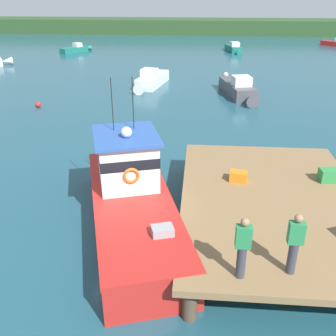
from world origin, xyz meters
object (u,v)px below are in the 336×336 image
object	(u,v)px
deckhand_by_the_boat	(295,243)
mooring_buoy_channel_marker	(38,105)
moored_boat_near_channel	(76,49)
moored_boat_off_the_point	(336,43)
moored_boat_far_left	(151,80)
crate_stack_near_edge	(239,176)
mooring_buoy_inshore	(226,75)
crate_stack_mid_dock	(328,175)
deckhand_further_back	(243,247)
moored_boat_mid_harbor	(239,89)
moored_boat_far_right	(234,48)
main_fishing_boat	(131,195)

from	to	relation	value
deckhand_by_the_boat	mooring_buoy_channel_marker	size ratio (longest dim) A/B	4.30
moored_boat_near_channel	moored_boat_off_the_point	world-z (taller)	moored_boat_near_channel
moored_boat_far_left	moored_boat_off_the_point	world-z (taller)	moored_boat_far_left
crate_stack_near_edge	mooring_buoy_inshore	xyz separation A→B (m)	(0.88, 23.45, -1.17)
moored_boat_far_left	mooring_buoy_inshore	size ratio (longest dim) A/B	14.34
crate_stack_mid_dock	deckhand_further_back	bearing A→B (deg)	-123.85
crate_stack_near_edge	moored_boat_mid_harbor	size ratio (longest dim) A/B	0.09
crate_stack_near_edge	moored_boat_far_right	distance (m)	38.96
crate_stack_near_edge	mooring_buoy_channel_marker	bearing A→B (deg)	135.13
moored_boat_near_channel	mooring_buoy_channel_marker	size ratio (longest dim) A/B	10.93
mooring_buoy_inshore	crate_stack_mid_dock	bearing A→B (deg)	-84.42
crate_stack_near_edge	crate_stack_mid_dock	distance (m)	3.16
moored_boat_far_left	moored_boat_off_the_point	xyz separation A→B (m)	(22.85, 26.03, -0.13)
crate_stack_near_edge	deckhand_further_back	xyz separation A→B (m)	(-0.38, -5.02, 0.68)
deckhand_further_back	moored_boat_mid_harbor	xyz separation A→B (m)	(1.85, 21.59, -1.51)
moored_boat_mid_harbor	moored_boat_far_left	xyz separation A→B (m)	(-6.98, 2.66, -0.03)
crate_stack_near_edge	mooring_buoy_channel_marker	size ratio (longest dim) A/B	1.58
moored_boat_far_left	deckhand_by_the_boat	bearing A→B (deg)	-75.16
moored_boat_far_right	moored_boat_near_channel	world-z (taller)	moored_boat_far_right
moored_boat_mid_harbor	moored_boat_near_channel	distance (m)	27.67
crate_stack_mid_dock	moored_boat_off_the_point	world-z (taller)	crate_stack_mid_dock
deckhand_further_back	moored_boat_mid_harbor	distance (m)	21.72
moored_boat_off_the_point	mooring_buoy_channel_marker	distance (m)	44.34
deckhand_by_the_boat	moored_boat_far_right	distance (m)	43.70
moored_boat_far_right	moored_boat_near_channel	bearing A→B (deg)	-174.33
mooring_buoy_channel_marker	main_fishing_boat	bearing A→B (deg)	-56.88
deckhand_by_the_boat	moored_boat_far_right	world-z (taller)	deckhand_by_the_boat
main_fishing_boat	crate_stack_near_edge	xyz separation A→B (m)	(3.71, 1.02, 0.38)
moored_boat_far_right	crate_stack_mid_dock	bearing A→B (deg)	-89.34
main_fishing_boat	deckhand_further_back	xyz separation A→B (m)	(3.34, -4.01, 1.05)
main_fishing_boat	moored_boat_far_right	size ratio (longest dim) A/B	1.95
moored_boat_off_the_point	mooring_buoy_channel_marker	world-z (taller)	moored_boat_off_the_point
deckhand_by_the_boat	crate_stack_near_edge	bearing A→B (deg)	100.02
mooring_buoy_inshore	moored_boat_mid_harbor	bearing A→B (deg)	-85.10
mooring_buoy_channel_marker	crate_stack_near_edge	bearing A→B (deg)	-44.87
mooring_buoy_inshore	mooring_buoy_channel_marker	bearing A→B (deg)	-140.49
deckhand_by_the_boat	moored_boat_far_left	xyz separation A→B (m)	(-6.36, 23.99, -1.54)
main_fishing_boat	deckhand_further_back	size ratio (longest dim) A/B	6.07
crate_stack_near_edge	moored_boat_far_right	size ratio (longest dim) A/B	0.12
main_fishing_boat	mooring_buoy_channel_marker	bearing A→B (deg)	123.12
deckhand_by_the_boat	mooring_buoy_inshore	world-z (taller)	deckhand_by_the_boat
mooring_buoy_channel_marker	deckhand_by_the_boat	bearing A→B (deg)	-52.23
moored_boat_near_channel	mooring_buoy_channel_marker	bearing A→B (deg)	-78.82
deckhand_by_the_boat	moored_boat_off_the_point	xyz separation A→B (m)	(16.49, 50.02, -1.67)
crate_stack_near_edge	moored_boat_mid_harbor	xyz separation A→B (m)	(1.47, 16.56, -0.83)
moored_boat_mid_harbor	main_fishing_boat	bearing A→B (deg)	-106.44
deckhand_by_the_boat	moored_boat_mid_harbor	world-z (taller)	deckhand_by_the_boat
main_fishing_boat	deckhand_by_the_boat	xyz separation A→B (m)	(4.56, -3.76, 1.05)
mooring_buoy_channel_marker	deckhand_further_back	bearing A→B (deg)	-55.25
moored_boat_far_left	mooring_buoy_channel_marker	xyz separation A→B (m)	(-6.97, -6.79, -0.33)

